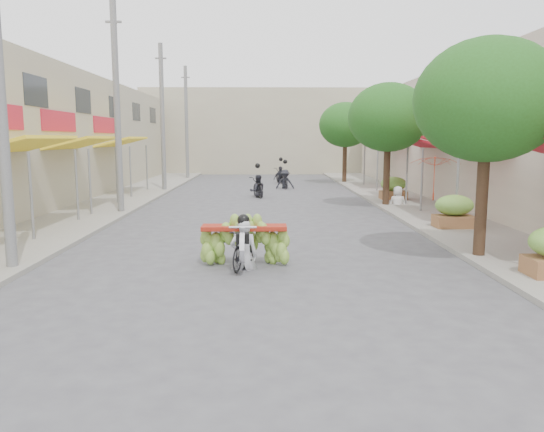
{
  "coord_description": "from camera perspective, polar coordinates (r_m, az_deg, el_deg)",
  "views": [
    {
      "loc": [
        0.21,
        -8.53,
        2.91
      ],
      "look_at": [
        0.37,
        3.86,
        1.1
      ],
      "focal_mm": 35.0,
      "sensor_mm": 36.0,
      "label": 1
    }
  ],
  "objects": [
    {
      "name": "ground",
      "position": [
        9.02,
        -2.07,
        -10.53
      ],
      "size": [
        120.0,
        120.0,
        0.0
      ],
      "primitive_type": "plane",
      "color": "#535358",
      "rests_on": "ground"
    },
    {
      "name": "sidewalk_left",
      "position": [
        24.77,
        -17.68,
        1.31
      ],
      "size": [
        4.0,
        60.0,
        0.12
      ],
      "primitive_type": "cube",
      "color": "gray",
      "rests_on": "ground"
    },
    {
      "name": "sidewalk_right",
      "position": [
        24.66,
        15.23,
        1.38
      ],
      "size": [
        4.0,
        60.0,
        0.12
      ],
      "primitive_type": "cube",
      "color": "gray",
      "rests_on": "ground"
    },
    {
      "name": "shophouse_row_right",
      "position": [
        25.43,
        27.1,
        7.61
      ],
      "size": [
        9.77,
        40.0,
        6.0
      ],
      "color": "#BEB19D",
      "rests_on": "ground"
    },
    {
      "name": "far_building",
      "position": [
        46.53,
        -1.04,
        9.04
      ],
      "size": [
        20.0,
        6.0,
        7.0
      ],
      "primitive_type": "cube",
      "color": "#AFA68A",
      "rests_on": "ground"
    },
    {
      "name": "utility_pole_mid",
      "position": [
        21.31,
        -16.33,
        10.99
      ],
      "size": [
        0.6,
        0.24,
        8.0
      ],
      "color": "slate",
      "rests_on": "ground"
    },
    {
      "name": "utility_pole_far",
      "position": [
        30.08,
        -11.7,
        10.27
      ],
      "size": [
        0.6,
        0.24,
        8.0
      ],
      "color": "slate",
      "rests_on": "ground"
    },
    {
      "name": "utility_pole_back",
      "position": [
        38.95,
        -9.18,
        9.86
      ],
      "size": [
        0.6,
        0.24,
        8.0
      ],
      "color": "slate",
      "rests_on": "ground"
    },
    {
      "name": "street_tree_near",
      "position": [
        13.59,
        22.16,
        11.39
      ],
      "size": [
        3.4,
        3.4,
        5.25
      ],
      "color": "#3A2719",
      "rests_on": "ground"
    },
    {
      "name": "street_tree_mid",
      "position": [
        23.14,
        12.4,
        10.29
      ],
      "size": [
        3.4,
        3.4,
        5.25
      ],
      "color": "#3A2719",
      "rests_on": "ground"
    },
    {
      "name": "street_tree_far",
      "position": [
        34.93,
        7.89,
        9.67
      ],
      "size": [
        3.4,
        3.4,
        5.25
      ],
      "color": "#3A2719",
      "rests_on": "ground"
    },
    {
      "name": "produce_crate_mid",
      "position": [
        17.72,
        19.01,
        0.74
      ],
      "size": [
        1.2,
        0.88,
        1.16
      ],
      "color": "brown",
      "rests_on": "ground"
    },
    {
      "name": "produce_crate_far",
      "position": [
        25.35,
        12.93,
        3.13
      ],
      "size": [
        1.2,
        0.88,
        1.16
      ],
      "color": "brown",
      "rests_on": "ground"
    },
    {
      "name": "banana_motorbike",
      "position": [
        12.07,
        -3.04,
        -2.24
      ],
      "size": [
        2.2,
        1.81,
        2.1
      ],
      "color": "black",
      "rests_on": "ground"
    },
    {
      "name": "market_umbrella",
      "position": [
        18.7,
        17.15,
        6.3
      ],
      "size": [
        2.05,
        2.05,
        1.55
      ],
      "rotation": [
        0.0,
        0.0,
        -0.24
      ],
      "color": "#BD3619",
      "rests_on": "ground"
    },
    {
      "name": "pedestrian",
      "position": [
        23.35,
        13.4,
        3.15
      ],
      "size": [
        0.78,
        0.48,
        1.56
      ],
      "rotation": [
        0.0,
        0.0,
        3.17
      ],
      "color": "white",
      "rests_on": "ground"
    },
    {
      "name": "bg_motorbike_a",
      "position": [
        26.53,
        -1.56,
        3.59
      ],
      "size": [
        1.05,
        1.86,
        1.95
      ],
      "color": "black",
      "rests_on": "ground"
    },
    {
      "name": "bg_motorbike_b",
      "position": [
        31.08,
        1.42,
        4.56
      ],
      "size": [
        1.09,
        1.56,
        1.95
      ],
      "color": "black",
      "rests_on": "ground"
    },
    {
      "name": "bg_motorbike_c",
      "position": [
        34.72,
        0.95,
        4.79
      ],
      "size": [
        1.12,
        1.89,
        1.95
      ],
      "color": "black",
      "rests_on": "ground"
    }
  ]
}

